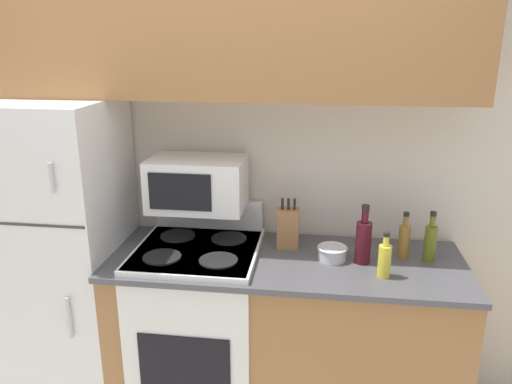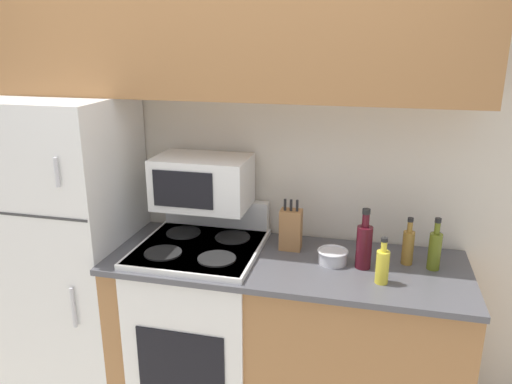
{
  "view_description": "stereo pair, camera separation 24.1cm",
  "coord_description": "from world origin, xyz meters",
  "px_view_note": "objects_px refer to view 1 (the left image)",
  "views": [
    {
      "loc": [
        0.53,
        -2.0,
        1.98
      ],
      "look_at": [
        0.22,
        0.28,
        1.26
      ],
      "focal_mm": 35.0,
      "sensor_mm": 36.0,
      "label": 1
    },
    {
      "loc": [
        0.77,
        -1.96,
        1.98
      ],
      "look_at": [
        0.22,
        0.28,
        1.26
      ],
      "focal_mm": 35.0,
      "sensor_mm": 36.0,
      "label": 2
    }
  ],
  "objects_px": {
    "stove": "(200,325)",
    "bottle_olive_oil": "(430,242)",
    "microwave": "(197,184)",
    "bowl": "(332,253)",
    "bottle_vinegar": "(404,240)",
    "bottle_wine_red": "(363,240)",
    "knife_block": "(288,228)",
    "bottle_cooking_spray": "(385,260)",
    "refrigerator": "(54,255)"
  },
  "relations": [
    {
      "from": "bowl",
      "to": "bottle_wine_red",
      "type": "bearing_deg",
      "value": -5.6
    },
    {
      "from": "microwave",
      "to": "bowl",
      "type": "height_order",
      "value": "microwave"
    },
    {
      "from": "knife_block",
      "to": "bottle_vinegar",
      "type": "relative_size",
      "value": 1.15
    },
    {
      "from": "stove",
      "to": "knife_block",
      "type": "relative_size",
      "value": 3.98
    },
    {
      "from": "microwave",
      "to": "bottle_vinegar",
      "type": "distance_m",
      "value": 1.1
    },
    {
      "from": "bottle_olive_oil",
      "to": "refrigerator",
      "type": "bearing_deg",
      "value": -178.58
    },
    {
      "from": "knife_block",
      "to": "bottle_olive_oil",
      "type": "distance_m",
      "value": 0.71
    },
    {
      "from": "knife_block",
      "to": "bottle_wine_red",
      "type": "xyz_separation_m",
      "value": [
        0.38,
        -0.13,
        0.01
      ]
    },
    {
      "from": "stove",
      "to": "microwave",
      "type": "distance_m",
      "value": 0.77
    },
    {
      "from": "bottle_olive_oil",
      "to": "bottle_cooking_spray",
      "type": "relative_size",
      "value": 1.18
    },
    {
      "from": "stove",
      "to": "bottle_vinegar",
      "type": "xyz_separation_m",
      "value": [
        1.05,
        0.09,
        0.52
      ]
    },
    {
      "from": "stove",
      "to": "knife_block",
      "type": "xyz_separation_m",
      "value": [
        0.46,
        0.13,
        0.54
      ]
    },
    {
      "from": "microwave",
      "to": "bottle_cooking_spray",
      "type": "bearing_deg",
      "value": -16.89
    },
    {
      "from": "bowl",
      "to": "bottle_vinegar",
      "type": "bearing_deg",
      "value": 12.56
    },
    {
      "from": "refrigerator",
      "to": "knife_block",
      "type": "distance_m",
      "value": 1.28
    },
    {
      "from": "knife_block",
      "to": "bottle_vinegar",
      "type": "distance_m",
      "value": 0.59
    },
    {
      "from": "microwave",
      "to": "bowl",
      "type": "xyz_separation_m",
      "value": [
        0.72,
        -0.13,
        -0.29
      ]
    },
    {
      "from": "bottle_vinegar",
      "to": "bottle_cooking_spray",
      "type": "relative_size",
      "value": 1.09
    },
    {
      "from": "stove",
      "to": "bowl",
      "type": "bearing_deg",
      "value": 1.18
    },
    {
      "from": "microwave",
      "to": "bottle_wine_red",
      "type": "distance_m",
      "value": 0.9
    },
    {
      "from": "bottle_wine_red",
      "to": "bottle_cooking_spray",
      "type": "xyz_separation_m",
      "value": [
        0.09,
        -0.14,
        -0.03
      ]
    },
    {
      "from": "bottle_vinegar",
      "to": "bottle_cooking_spray",
      "type": "xyz_separation_m",
      "value": [
        -0.12,
        -0.23,
        -0.01
      ]
    },
    {
      "from": "stove",
      "to": "bottle_vinegar",
      "type": "distance_m",
      "value": 1.17
    },
    {
      "from": "bottle_wine_red",
      "to": "bowl",
      "type": "bearing_deg",
      "value": 174.4
    },
    {
      "from": "bottle_cooking_spray",
      "to": "bottle_olive_oil",
      "type": "bearing_deg",
      "value": 40.17
    },
    {
      "from": "microwave",
      "to": "bottle_olive_oil",
      "type": "xyz_separation_m",
      "value": [
        1.19,
        -0.09,
        -0.23
      ]
    },
    {
      "from": "stove",
      "to": "bottle_vinegar",
      "type": "bearing_deg",
      "value": 5.11
    },
    {
      "from": "microwave",
      "to": "bottle_cooking_spray",
      "type": "xyz_separation_m",
      "value": [
        0.95,
        -0.29,
        -0.24
      ]
    },
    {
      "from": "bottle_olive_oil",
      "to": "bottle_vinegar",
      "type": "height_order",
      "value": "bottle_olive_oil"
    },
    {
      "from": "knife_block",
      "to": "bottle_cooking_spray",
      "type": "xyz_separation_m",
      "value": [
        0.47,
        -0.27,
        -0.02
      ]
    },
    {
      "from": "stove",
      "to": "bottle_olive_oil",
      "type": "distance_m",
      "value": 1.28
    },
    {
      "from": "microwave",
      "to": "bowl",
      "type": "bearing_deg",
      "value": -10.56
    },
    {
      "from": "stove",
      "to": "microwave",
      "type": "height_order",
      "value": "microwave"
    },
    {
      "from": "bottle_wine_red",
      "to": "refrigerator",
      "type": "bearing_deg",
      "value": 179.51
    },
    {
      "from": "bottle_wine_red",
      "to": "stove",
      "type": "bearing_deg",
      "value": 179.98
    },
    {
      "from": "refrigerator",
      "to": "bottle_vinegar",
      "type": "xyz_separation_m",
      "value": [
        1.85,
        0.08,
        0.16
      ]
    },
    {
      "from": "refrigerator",
      "to": "bottle_cooking_spray",
      "type": "xyz_separation_m",
      "value": [
        1.73,
        -0.15,
        0.15
      ]
    },
    {
      "from": "stove",
      "to": "bottle_olive_oil",
      "type": "bearing_deg",
      "value": 3.07
    },
    {
      "from": "bowl",
      "to": "bottle_vinegar",
      "type": "distance_m",
      "value": 0.37
    },
    {
      "from": "bowl",
      "to": "bottle_cooking_spray",
      "type": "xyz_separation_m",
      "value": [
        0.24,
        -0.16,
        0.05
      ]
    },
    {
      "from": "stove",
      "to": "refrigerator",
      "type": "bearing_deg",
      "value": 179.02
    },
    {
      "from": "stove",
      "to": "knife_block",
      "type": "bearing_deg",
      "value": 16.19
    },
    {
      "from": "knife_block",
      "to": "bottle_wine_red",
      "type": "relative_size",
      "value": 0.92
    },
    {
      "from": "refrigerator",
      "to": "microwave",
      "type": "distance_m",
      "value": 0.89
    },
    {
      "from": "bowl",
      "to": "microwave",
      "type": "bearing_deg",
      "value": 169.44
    },
    {
      "from": "microwave",
      "to": "bottle_wine_red",
      "type": "bearing_deg",
      "value": -9.72
    },
    {
      "from": "bottle_olive_oil",
      "to": "bottle_vinegar",
      "type": "xyz_separation_m",
      "value": [
        -0.12,
        0.03,
        -0.01
      ]
    },
    {
      "from": "refrigerator",
      "to": "stove",
      "type": "bearing_deg",
      "value": -0.98
    },
    {
      "from": "stove",
      "to": "bottle_vinegar",
      "type": "relative_size",
      "value": 4.58
    },
    {
      "from": "bottle_cooking_spray",
      "to": "refrigerator",
      "type": "bearing_deg",
      "value": 174.89
    }
  ]
}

